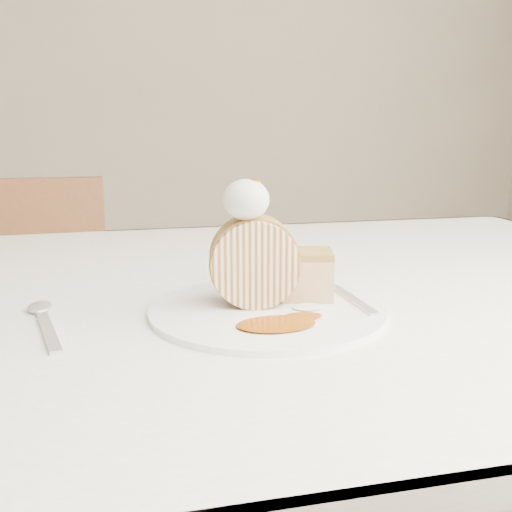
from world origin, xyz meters
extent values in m
cube|color=white|center=(0.00, 3.00, 1.40)|extent=(5.00, 0.10, 2.80)
cube|color=white|center=(0.00, 0.20, 0.73)|extent=(1.40, 0.90, 0.04)
cube|color=white|center=(0.00, 0.65, 0.61)|extent=(1.40, 0.01, 0.28)
cylinder|color=brown|center=(0.62, 0.57, 0.35)|extent=(0.06, 0.06, 0.71)
cube|color=brown|center=(-0.38, 0.83, 0.41)|extent=(0.42, 0.42, 0.04)
cube|color=brown|center=(-0.37, 0.65, 0.64)|extent=(0.40, 0.05, 0.42)
cylinder|color=brown|center=(-0.21, 1.01, 0.20)|extent=(0.03, 0.03, 0.39)
cylinder|color=brown|center=(-0.20, 0.67, 0.20)|extent=(0.03, 0.03, 0.39)
cylinder|color=white|center=(0.01, 0.07, 0.75)|extent=(0.31, 0.31, 0.01)
cylinder|color=beige|center=(0.00, 0.09, 0.80)|extent=(0.10, 0.07, 0.09)
cube|color=#A67F3E|center=(0.07, 0.10, 0.78)|extent=(0.07, 0.06, 0.05)
ellipsoid|color=silver|center=(-0.01, 0.08, 0.87)|extent=(0.05, 0.05, 0.04)
ellipsoid|color=#883D05|center=(0.00, 0.08, 0.90)|extent=(0.02, 0.02, 0.01)
cube|color=silver|center=(0.11, 0.07, 0.76)|extent=(0.03, 0.15, 0.00)
cube|color=silver|center=(-0.21, 0.06, 0.75)|extent=(0.06, 0.15, 0.00)
camera|label=1|loc=(-0.13, -0.50, 0.94)|focal=40.00mm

